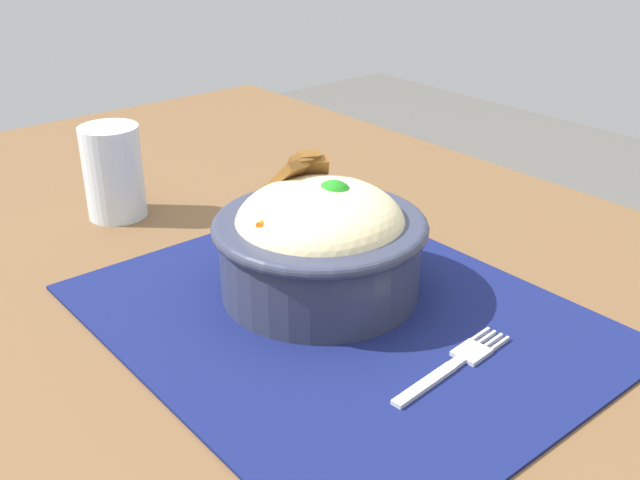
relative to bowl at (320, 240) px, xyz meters
name	(u,v)px	position (x,y,z in m)	size (l,w,h in m)	color
table	(317,382)	(0.02, -0.02, -0.13)	(1.37, 0.82, 0.77)	brown
placemat	(339,317)	(0.04, -0.01, -0.05)	(0.41, 0.34, 0.00)	#11194C
bowl	(320,240)	(0.00, 0.00, 0.00)	(0.18, 0.18, 0.12)	#2D3347
fork	(456,363)	(0.15, 0.01, -0.05)	(0.03, 0.13, 0.00)	#B9B9B9
drinking_glass	(114,178)	(-0.27, -0.06, -0.01)	(0.06, 0.06, 0.10)	silver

